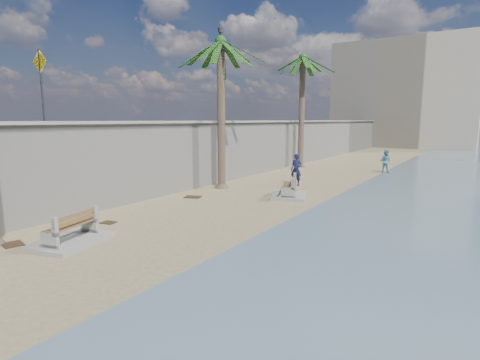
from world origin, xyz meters
The scene contains 15 objects.
ground_plane centered at (0.00, 0.00, 0.00)m, with size 140.00×140.00×0.00m, color #927E59.
seawall centered at (-5.20, 20.00, 1.75)m, with size 0.45×70.00×3.50m, color gray.
wall_cap centered at (-5.20, 20.00, 3.55)m, with size 0.80×70.00×0.12m, color gray.
end_building centered at (-2.00, 52.00, 7.00)m, with size 18.00×12.00×14.00m, color #B7AA93.
bench_near centered at (-2.26, 0.50, 0.40)m, with size 1.97×2.47×0.91m.
bench_far centered at (0.13, 10.32, 0.42)m, with size 2.30×2.70×0.95m.
palm_mid centered at (-3.92, 10.40, 7.51)m, with size 5.00×5.00×8.52m.
palm_back centered at (-4.14, 21.15, 8.14)m, with size 5.00×5.00×9.18m.
pedestrian_sign centered at (-5.00, 1.50, 5.15)m, with size 0.78×0.07×2.40m.
streetlight centered at (-5.10, 12.00, 6.64)m, with size 0.28×0.28×5.12m.
person_a centered at (-0.91, 13.37, 1.03)m, with size 0.74×0.50×2.05m, color #141537.
person_b centered at (2.08, 21.66, 0.87)m, with size 0.84×0.65×1.75m, color teal.
debris_b centered at (-3.58, -0.56, 0.01)m, with size 0.64×0.52×0.03m, color #382616.
debris_c centered at (-3.62, 7.64, 0.01)m, with size 0.76×0.61×0.03m, color #382616.
debris_d centered at (-3.22, 2.53, 0.01)m, with size 0.50×0.40×0.03m, color #382616.
Camera 1 is at (7.87, -5.73, 3.65)m, focal length 28.00 mm.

